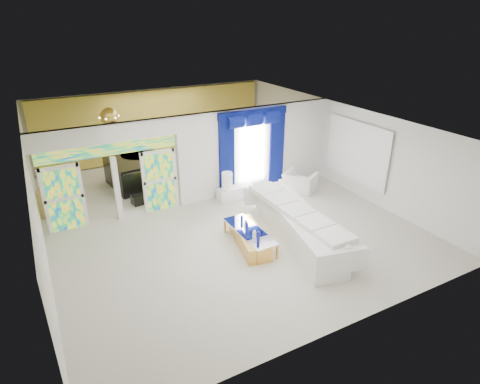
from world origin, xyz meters
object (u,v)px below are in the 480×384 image
console_table (235,192)px  grand_piano (133,173)px  armchair (300,182)px  white_sofa (297,225)px  coffee_table (250,238)px

console_table → grand_piano: 3.94m
armchair → grand_piano: 6.12m
white_sofa → grand_piano: (-3.09, 5.97, 0.08)m
console_table → armchair: armchair is taller
console_table → armchair: (2.33, -0.56, 0.14)m
white_sofa → armchair: (2.05, 2.65, -0.07)m
console_table → white_sofa: bearing=-85.0°
white_sofa → coffee_table: 1.40m
white_sofa → coffee_table: bearing=179.4°
console_table → grand_piano: bearing=135.5°
coffee_table → console_table: coffee_table is taller
white_sofa → console_table: 3.23m
coffee_table → armchair: (3.40, 2.35, 0.13)m
white_sofa → coffee_table: size_ratio=2.23×
white_sofa → grand_piano: grand_piano is taller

